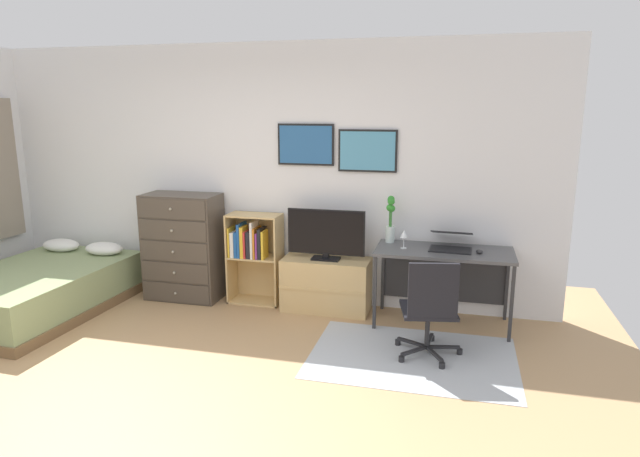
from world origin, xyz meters
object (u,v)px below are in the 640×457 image
object	(u,v)px
office_chair	(430,307)
computer_mouse	(479,251)
tv_stand	(326,284)
wine_glass	(404,235)
dresser	(183,247)
desk	(444,261)
television	(326,235)
laptop	(451,242)
bookshelf	(252,251)
bamboo_vase	(390,219)
bed	(38,290)

from	to	relation	value
office_chair	computer_mouse	xyz separation A→B (m)	(0.39, 0.76, 0.30)
tv_stand	wine_glass	world-z (taller)	wine_glass
dresser	desk	world-z (taller)	dresser
television	dresser	bearing A→B (deg)	179.74
dresser	laptop	distance (m)	2.82
tv_stand	wine_glass	distance (m)	1.00
bookshelf	bamboo_vase	distance (m)	1.51
bookshelf	wine_glass	world-z (taller)	bookshelf
office_chair	desk	bearing A→B (deg)	73.46
computer_mouse	wine_glass	bearing A→B (deg)	-179.92
bamboo_vase	dresser	bearing A→B (deg)	-177.62
desk	bookshelf	bearing A→B (deg)	178.02
desk	dresser	bearing A→B (deg)	179.86
office_chair	laptop	bearing A→B (deg)	69.73
dresser	computer_mouse	bearing A→B (deg)	-2.22
bed	bamboo_vase	size ratio (longest dim) A/B	4.24
television	wine_glass	distance (m)	0.80
laptop	computer_mouse	distance (m)	0.29
bookshelf	wine_glass	bearing A→B (deg)	-6.45
computer_mouse	television	bearing A→B (deg)	175.69
desk	office_chair	world-z (taller)	office_chair
dresser	television	world-z (taller)	dresser
laptop	bookshelf	bearing A→B (deg)	-178.93
tv_stand	bamboo_vase	bearing A→B (deg)	6.98
bed	computer_mouse	world-z (taller)	computer_mouse
television	bamboo_vase	distance (m)	0.66
tv_stand	computer_mouse	world-z (taller)	computer_mouse
dresser	computer_mouse	world-z (taller)	dresser
office_chair	bed	bearing A→B (deg)	166.42
office_chair	wine_glass	xyz separation A→B (m)	(-0.30, 0.76, 0.42)
television	computer_mouse	world-z (taller)	television
bed	bamboo_vase	distance (m)	3.65
bed	office_chair	world-z (taller)	office_chair
tv_stand	television	bearing A→B (deg)	-90.00
television	laptop	distance (m)	1.22
bookshelf	television	bearing A→B (deg)	-4.82
bookshelf	laptop	world-z (taller)	bookshelf
tv_stand	office_chair	distance (m)	1.42
laptop	tv_stand	bearing A→B (deg)	-177.99
laptop	wine_glass	distance (m)	0.46
tv_stand	office_chair	size ratio (longest dim) A/B	1.03
dresser	office_chair	world-z (taller)	dresser
television	bamboo_vase	bearing A→B (deg)	8.97
laptop	bamboo_vase	distance (m)	0.62
bookshelf	desk	size ratio (longest dim) A/B	0.75
bookshelf	wine_glass	distance (m)	1.65
dresser	bamboo_vase	world-z (taller)	bamboo_vase
dresser	bookshelf	xyz separation A→B (m)	(0.77, 0.06, -0.01)
dresser	desk	size ratio (longest dim) A/B	0.90
dresser	tv_stand	xyz separation A→B (m)	(1.59, 0.02, -0.30)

